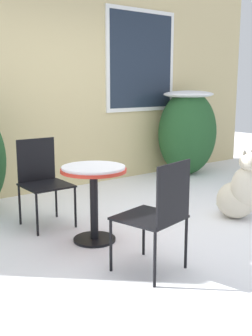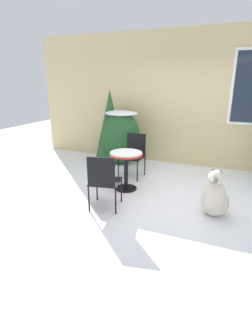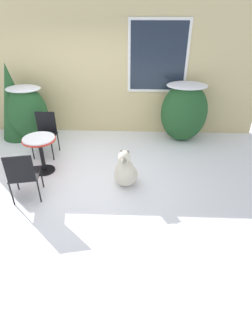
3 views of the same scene
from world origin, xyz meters
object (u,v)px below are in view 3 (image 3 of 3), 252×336
Objects in this scene: patio_table at (40,146)px; dog at (125,172)px; patio_chair_far_side at (23,174)px; patio_chair_near_table at (45,132)px.

patio_table is 0.92× the size of dog.
patio_table is at bearing 172.31° from dog.
dog is (1.63, -0.45, -0.25)m from patio_table.
patio_chair_near_table is at bearing -96.99° from patio_chair_far_side.
patio_chair_near_table is at bearing 153.68° from dog.
patio_chair_near_table is 2.15m from dog.
patio_table is 0.76m from patio_chair_near_table.
patio_table is 0.80× the size of patio_chair_near_table.
patio_chair_far_side is (0.14, -1.63, 0.00)m from patio_chair_near_table.
patio_table is 1.71m from dog.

